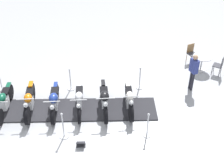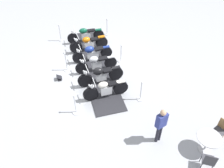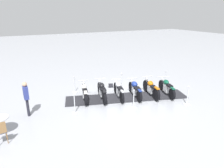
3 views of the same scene
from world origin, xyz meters
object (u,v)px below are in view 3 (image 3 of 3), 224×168
(motorcycle_forest, at_px, (166,87))
(motorcycle_cream, at_px, (85,92))
(stanchion_right_front, at_px, (165,81))
(info_placard, at_px, (111,86))
(motorcycle_navy, at_px, (135,89))
(stanchion_left_mid, at_px, (134,103))
(stanchion_left_front, at_px, (187,99))
(stanchion_right_mid, at_px, (122,84))
(bystander_person, at_px, (26,96))
(motorcycle_copper, at_px, (151,88))
(motorcycle_black, at_px, (102,90))
(stanchion_right_rear, at_px, (75,87))
(motorcycle_chrome, at_px, (119,90))
(stanchion_left_rear, at_px, (75,106))
(cafe_chair_near_table, at_px, (1,131))

(motorcycle_forest, bearing_deg, motorcycle_cream, 90.33)
(stanchion_right_front, xyz_separation_m, info_placard, (3.37, -1.55, -0.31))
(motorcycle_navy, xyz_separation_m, stanchion_left_mid, (0.92, 1.30, -0.19))
(stanchion_left_front, relative_size, stanchion_right_mid, 0.97)
(motorcycle_forest, relative_size, info_placard, 5.80)
(motorcycle_cream, relative_size, bystander_person, 1.20)
(motorcycle_forest, xyz_separation_m, stanchion_right_mid, (1.94, -2.12, -0.16))
(stanchion_left_front, bearing_deg, stanchion_left_mid, -17.21)
(motorcycle_forest, relative_size, motorcycle_copper, 0.98)
(motorcycle_black, relative_size, stanchion_right_rear, 2.16)
(motorcycle_forest, height_order, info_placard, motorcycle_forest)
(motorcycle_chrome, relative_size, stanchion_left_rear, 2.01)
(stanchion_right_front, distance_m, stanchion_left_rear, 6.76)
(motorcycle_navy, xyz_separation_m, motorcycle_cream, (2.85, -0.86, -0.01))
(stanchion_left_mid, relative_size, cafe_chair_near_table, 1.10)
(motorcycle_black, bearing_deg, stanchion_right_front, -75.78)
(motorcycle_chrome, height_order, motorcycle_black, motorcycle_black)
(stanchion_right_front, bearing_deg, motorcycle_navy, 12.26)
(motorcycle_navy, bearing_deg, stanchion_left_mid, 159.53)
(motorcycle_copper, bearing_deg, motorcycle_black, 85.90)
(stanchion_right_front, bearing_deg, bystander_person, 1.54)
(motorcycle_copper, relative_size, motorcycle_chrome, 1.03)
(stanchion_left_rear, bearing_deg, motorcycle_forest, 178.07)
(motorcycle_chrome, distance_m, bystander_person, 5.02)
(stanchion_left_front, relative_size, info_placard, 2.87)
(motorcycle_cream, bearing_deg, info_placard, -45.68)
(stanchion_left_rear, bearing_deg, motorcycle_black, -152.99)
(stanchion_left_mid, bearing_deg, stanchion_left_rear, -17.21)
(motorcycle_copper, height_order, motorcycle_cream, motorcycle_copper)
(stanchion_right_rear, distance_m, bystander_person, 3.69)
(motorcycle_black, height_order, stanchion_right_mid, stanchion_right_mid)
(stanchion_left_rear, distance_m, cafe_chair_near_table, 3.52)
(motorcycle_copper, relative_size, stanchion_right_front, 1.99)
(stanchion_left_front, xyz_separation_m, stanchion_left_mid, (2.91, -0.90, -0.00))
(motorcycle_black, xyz_separation_m, stanchion_right_mid, (-1.85, -0.94, -0.20))
(motorcycle_chrome, height_order, stanchion_left_mid, stanchion_left_mid)
(motorcycle_copper, relative_size, motorcycle_black, 0.99)
(stanchion_right_mid, bearing_deg, cafe_chair_near_table, 24.24)
(stanchion_right_rear, bearing_deg, motorcycle_copper, 144.92)
(stanchion_right_front, bearing_deg, stanchion_right_rear, -17.21)
(motorcycle_cream, bearing_deg, motorcycle_navy, -91.78)
(stanchion_left_front, height_order, stanchion_right_mid, stanchion_right_mid)
(stanchion_left_front, bearing_deg, info_placard, -60.26)
(stanchion_right_mid, bearing_deg, stanchion_left_mid, 72.79)
(cafe_chair_near_table, bearing_deg, stanchion_right_front, -84.07)
(stanchion_left_mid, distance_m, cafe_chair_near_table, 6.21)
(motorcycle_copper, height_order, motorcycle_chrome, motorcycle_copper)
(stanchion_right_rear, height_order, bystander_person, bystander_person)
(motorcycle_forest, xyz_separation_m, cafe_chair_near_table, (9.00, 1.06, 0.05))
(motorcycle_black, height_order, stanchion_right_front, stanchion_right_front)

